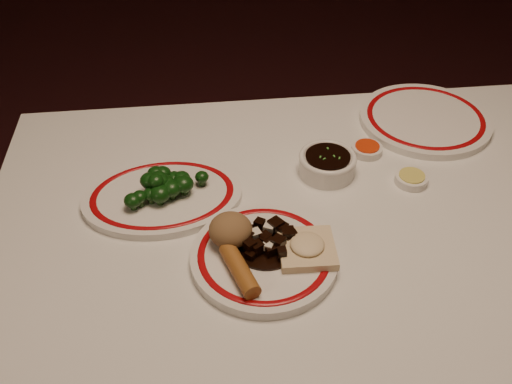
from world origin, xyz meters
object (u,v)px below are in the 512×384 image
object	(u,v)px
broccoli_plate	(163,196)
soy_bowl	(327,165)
rice_mound	(231,230)
stirfry_heap	(267,241)
dining_table	(315,265)
spring_roll	(240,270)
fried_wonton	(307,247)
main_plate	(264,257)
broccoli_pile	(163,184)

from	to	relation	value
broccoli_plate	soy_bowl	distance (m)	0.33
rice_mound	stirfry_heap	distance (m)	0.06
dining_table	spring_roll	size ratio (longest dim) A/B	11.39
fried_wonton	broccoli_plate	size ratio (longest dim) A/B	0.31
dining_table	stirfry_heap	bearing A→B (deg)	-155.76
spring_roll	main_plate	bearing A→B (deg)	26.55
spring_roll	stirfry_heap	world-z (taller)	same
dining_table	main_plate	world-z (taller)	main_plate
dining_table	rice_mound	xyz separation A→B (m)	(-0.16, -0.03, 0.14)
rice_mound	broccoli_plate	size ratio (longest dim) A/B	0.23
rice_mound	soy_bowl	distance (m)	0.28
rice_mound	stirfry_heap	size ratio (longest dim) A/B	0.65
dining_table	spring_roll	xyz separation A→B (m)	(-0.15, -0.11, 0.12)
fried_wonton	broccoli_pile	size ratio (longest dim) A/B	0.62
spring_roll	broccoli_plate	bearing A→B (deg)	102.02
stirfry_heap	soy_bowl	xyz separation A→B (m)	(0.15, 0.20, -0.01)
broccoli_pile	dining_table	bearing A→B (deg)	-22.65
fried_wonton	soy_bowl	distance (m)	0.24
spring_roll	soy_bowl	bearing A→B (deg)	35.66
soy_bowl	fried_wonton	bearing A→B (deg)	-110.01
main_plate	fried_wonton	distance (m)	0.07
fried_wonton	broccoli_plate	xyz separation A→B (m)	(-0.24, 0.18, -0.02)
stirfry_heap	spring_roll	bearing A→B (deg)	-130.41
stirfry_heap	broccoli_plate	size ratio (longest dim) A/B	0.36
stirfry_heap	soy_bowl	bearing A→B (deg)	54.52
rice_mound	broccoli_plate	bearing A→B (deg)	129.77
main_plate	broccoli_pile	size ratio (longest dim) A/B	2.02
dining_table	soy_bowl	xyz separation A→B (m)	(0.05, 0.16, 0.11)
spring_roll	soy_bowl	distance (m)	0.33
main_plate	stirfry_heap	distance (m)	0.03
rice_mound	stirfry_heap	xyz separation A→B (m)	(0.06, -0.02, -0.01)
rice_mound	fried_wonton	size ratio (longest dim) A/B	0.76
spring_roll	rice_mound	bearing A→B (deg)	77.94
main_plate	broccoli_pile	distance (m)	0.24
fried_wonton	broccoli_plate	distance (m)	0.30
broccoli_pile	spring_roll	bearing A→B (deg)	-60.91
rice_mound	dining_table	bearing A→B (deg)	9.73
main_plate	spring_roll	bearing A→B (deg)	-135.79
soy_bowl	broccoli_plate	bearing A→B (deg)	-171.89
rice_mound	broccoli_pile	bearing A→B (deg)	129.05
main_plate	broccoli_pile	bearing A→B (deg)	133.50
dining_table	stirfry_heap	distance (m)	0.16
rice_mound	fried_wonton	bearing A→B (deg)	-17.57
main_plate	broccoli_plate	bearing A→B (deg)	134.01
broccoli_plate	broccoli_pile	xyz separation A→B (m)	(0.00, -0.00, 0.03)
rice_mound	stirfry_heap	world-z (taller)	rice_mound
stirfry_heap	main_plate	bearing A→B (deg)	-112.44
dining_table	broccoli_pile	distance (m)	0.32
soy_bowl	main_plate	bearing A→B (deg)	-124.57
rice_mound	fried_wonton	distance (m)	0.13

